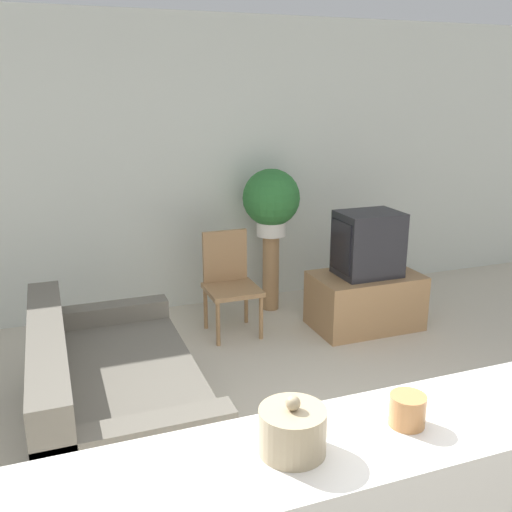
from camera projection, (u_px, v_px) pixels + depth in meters
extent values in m
cube|color=silver|center=(169.00, 168.00, 5.24)|extent=(9.00, 0.06, 2.70)
cube|color=#605B51|center=(119.00, 404.00, 3.46)|extent=(0.94, 1.74, 0.44)
cube|color=#605B51|center=(48.00, 357.00, 3.22)|extent=(0.20, 1.74, 0.33)
cube|color=#605B51|center=(141.00, 474.00, 2.73)|extent=(0.94, 0.16, 0.57)
cube|color=#605B51|center=(104.00, 342.00, 4.15)|extent=(0.94, 0.16, 0.57)
cube|color=#9E754C|center=(365.00, 300.00, 5.06)|extent=(0.93, 0.58, 0.49)
cube|color=#232328|center=(368.00, 244.00, 4.91)|extent=(0.52, 0.40, 0.56)
cube|color=black|center=(341.00, 247.00, 4.82)|extent=(0.02, 0.33, 0.44)
cube|color=#9E754C|center=(232.00, 290.00, 4.86)|extent=(0.44, 0.44, 0.04)
cube|color=#9E754C|center=(225.00, 256.00, 4.98)|extent=(0.40, 0.04, 0.45)
cylinder|color=#9E754C|center=(218.00, 324.00, 4.69)|extent=(0.04, 0.04, 0.38)
cylinder|color=#9E754C|center=(261.00, 318.00, 4.82)|extent=(0.04, 0.04, 0.38)
cylinder|color=#9E754C|center=(206.00, 308.00, 5.03)|extent=(0.04, 0.04, 0.38)
cylinder|color=#9E754C|center=(246.00, 303.00, 5.16)|extent=(0.04, 0.04, 0.38)
cylinder|color=#9E754C|center=(271.00, 272.00, 5.44)|extent=(0.16, 0.16, 0.73)
cylinder|color=white|center=(271.00, 228.00, 5.32)|extent=(0.27, 0.27, 0.13)
sphere|color=#2D7033|center=(271.00, 198.00, 5.24)|extent=(0.53, 0.53, 0.53)
cylinder|color=tan|center=(292.00, 431.00, 1.65)|extent=(0.20, 0.20, 0.14)
sphere|color=tan|center=(293.00, 403.00, 1.62)|extent=(0.04, 0.04, 0.04)
cylinder|color=#C6844C|center=(407.00, 410.00, 1.79)|extent=(0.11, 0.11, 0.10)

